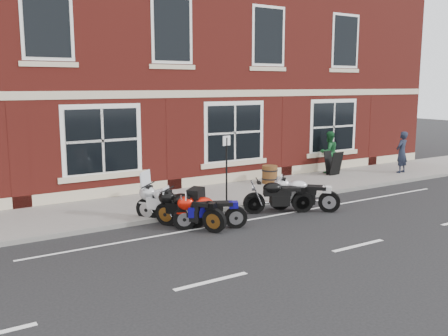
% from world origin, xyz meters
% --- Properties ---
extents(ground, '(80.00, 80.00, 0.00)m').
position_xyz_m(ground, '(0.00, 0.00, 0.00)').
color(ground, black).
rests_on(ground, ground).
extents(sidewalk, '(30.00, 3.00, 0.12)m').
position_xyz_m(sidewalk, '(0.00, 3.00, 0.06)').
color(sidewalk, slate).
rests_on(sidewalk, ground).
extents(kerb, '(30.00, 0.16, 0.12)m').
position_xyz_m(kerb, '(0.00, 1.42, 0.06)').
color(kerb, slate).
rests_on(kerb, ground).
extents(pub_building, '(24.00, 12.00, 12.00)m').
position_xyz_m(pub_building, '(0.00, 10.50, 6.00)').
color(pub_building, maroon).
rests_on(pub_building, ground).
extents(moto_touring_silver, '(1.27, 1.90, 1.42)m').
position_xyz_m(moto_touring_silver, '(-2.89, 1.06, 0.58)').
color(moto_touring_silver, black).
rests_on(moto_touring_silver, ground).
extents(moto_sport_red, '(1.79, 0.95, 0.87)m').
position_xyz_m(moto_sport_red, '(-2.25, 0.07, 0.50)').
color(moto_sport_red, black).
rests_on(moto_sport_red, ground).
extents(moto_sport_black, '(1.16, 1.87, 0.94)m').
position_xyz_m(moto_sport_black, '(-2.66, 0.37, 0.54)').
color(moto_sport_black, black).
rests_on(moto_sport_black, ground).
extents(moto_sport_silver, '(1.56, 1.58, 0.94)m').
position_xyz_m(moto_sport_silver, '(1.09, 0.20, 0.54)').
color(moto_sport_silver, black).
rests_on(moto_sport_silver, ground).
extents(moto_naked_black, '(1.92, 1.02, 0.93)m').
position_xyz_m(moto_naked_black, '(0.27, 0.41, 0.54)').
color(moto_naked_black, black).
rests_on(moto_naked_black, ground).
extents(pedestrian_left, '(0.69, 0.52, 1.71)m').
position_xyz_m(pedestrian_left, '(8.43, 2.49, 0.97)').
color(pedestrian_left, '#1A1F2F').
rests_on(pedestrian_left, sidewalk).
extents(pedestrian_right, '(0.90, 0.73, 1.71)m').
position_xyz_m(pedestrian_right, '(5.89, 4.09, 0.98)').
color(pedestrian_right, '#164F26').
rests_on(pedestrian_right, sidewalk).
extents(a_board_sign, '(0.59, 0.41, 0.96)m').
position_xyz_m(a_board_sign, '(5.69, 3.61, 0.60)').
color(a_board_sign, black).
rests_on(a_board_sign, sidewalk).
extents(barrel_planter, '(0.59, 0.59, 0.66)m').
position_xyz_m(barrel_planter, '(2.47, 3.61, 0.45)').
color(barrel_planter, '#462912').
rests_on(barrel_planter, sidewalk).
extents(parking_sign, '(0.29, 0.08, 2.09)m').
position_xyz_m(parking_sign, '(-0.65, 1.70, 1.33)').
color(parking_sign, black).
rests_on(parking_sign, sidewalk).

